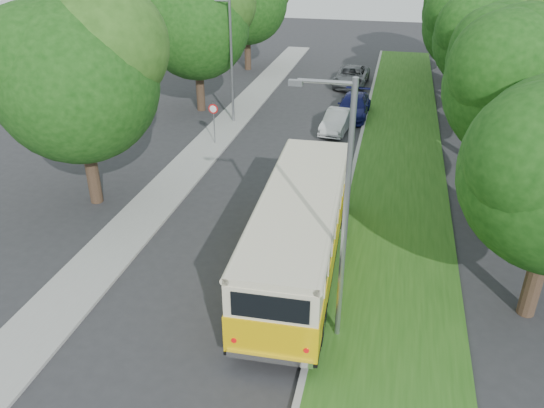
% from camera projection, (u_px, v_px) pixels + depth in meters
% --- Properties ---
extents(ground, '(120.00, 120.00, 0.00)m').
position_uv_depth(ground, '(228.00, 272.00, 19.33)').
color(ground, '#2A2A2C').
rests_on(ground, ground).
extents(curb, '(0.20, 70.00, 0.15)m').
position_uv_depth(curb, '(342.00, 216.00, 22.88)').
color(curb, gray).
rests_on(curb, ground).
extents(grass_verge, '(4.50, 70.00, 0.13)m').
position_uv_depth(grass_verge, '(397.00, 223.00, 22.41)').
color(grass_verge, '#245115').
rests_on(grass_verge, ground).
extents(sidewalk, '(2.20, 70.00, 0.12)m').
position_uv_depth(sidewalk, '(161.00, 197.00, 24.58)').
color(sidewalk, gray).
rests_on(sidewalk, ground).
extents(treeline, '(24.27, 41.91, 9.46)m').
position_uv_depth(treeline, '(365.00, 26.00, 31.45)').
color(treeline, '#332319').
rests_on(treeline, ground).
extents(lamppost_near, '(1.71, 0.16, 8.00)m').
position_uv_depth(lamppost_near, '(342.00, 211.00, 14.29)').
color(lamppost_near, gray).
rests_on(lamppost_near, ground).
extents(lamppost_far, '(1.71, 0.16, 7.50)m').
position_uv_depth(lamppost_far, '(230.00, 58.00, 32.15)').
color(lamppost_far, gray).
rests_on(lamppost_far, ground).
extents(warning_sign, '(0.56, 0.10, 2.50)m').
position_uv_depth(warning_sign, '(214.00, 116.00, 29.76)').
color(warning_sign, gray).
rests_on(warning_sign, ground).
extents(vintage_bus, '(3.09, 10.71, 3.16)m').
position_uv_depth(vintage_bus, '(299.00, 233.00, 18.70)').
color(vintage_bus, '#EEB907').
rests_on(vintage_bus, ground).
extents(car_silver, '(2.78, 4.04, 1.28)m').
position_uv_depth(car_silver, '(317.00, 163.00, 26.64)').
color(car_silver, silver).
rests_on(car_silver, ground).
extents(car_white, '(1.85, 4.09, 1.30)m').
position_uv_depth(car_white, '(337.00, 121.00, 32.30)').
color(car_white, silver).
rests_on(car_white, ground).
extents(car_blue, '(2.16, 4.93, 1.41)m').
position_uv_depth(car_blue, '(353.00, 106.00, 34.81)').
color(car_blue, '#131753').
rests_on(car_blue, ground).
extents(car_grey, '(2.63, 5.34, 1.46)m').
position_uv_depth(car_grey, '(351.00, 76.00, 41.63)').
color(car_grey, '#54585C').
rests_on(car_grey, ground).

